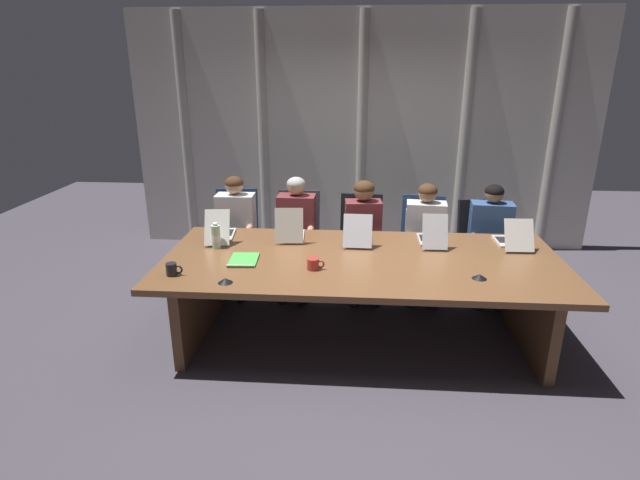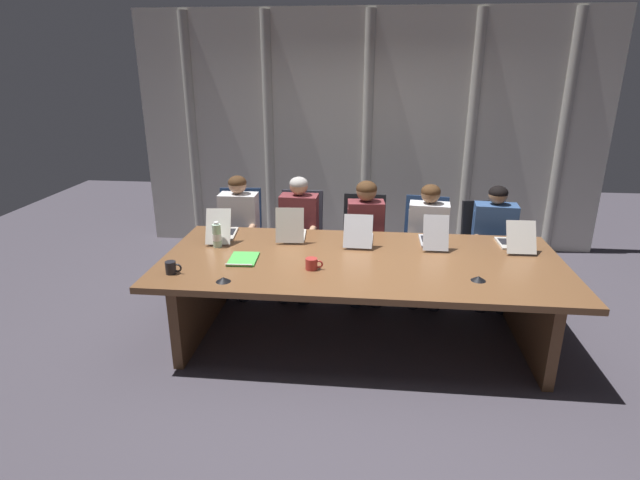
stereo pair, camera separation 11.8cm
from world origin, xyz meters
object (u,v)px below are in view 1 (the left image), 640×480
(laptop_center, at_px, (358,236))
(person_left_end, at_px, (235,228))
(office_chair_right_mid, at_px, (420,256))
(conference_mic_left_side, at_px, (225,281))
(laptop_right_end, at_px, (512,240))
(office_chair_center, at_px, (359,254))
(office_chair_left_end, at_px, (237,250))
(coffee_mug_near, at_px, (313,264))
(laptop_right_mid, at_px, (432,237))
(laptop_left_end, at_px, (221,232))
(conference_mic_middle, at_px, (479,276))
(laptop_left_mid, at_px, (290,232))
(person_center, at_px, (364,231))
(water_bottle_primary, at_px, (216,237))
(office_chair_right_end, at_px, (481,258))
(person_right_end, at_px, (491,236))
(office_chair_left_mid, at_px, (298,252))
(person_left_mid, at_px, (295,230))
(spiral_notepad, at_px, (244,260))
(coffee_mug_far, at_px, (172,269))
(person_right_mid, at_px, (425,235))

(laptop_center, bearing_deg, person_left_end, 68.85)
(office_chair_right_mid, height_order, conference_mic_left_side, office_chair_right_mid)
(laptop_right_end, distance_m, office_chair_center, 1.53)
(office_chair_left_end, height_order, coffee_mug_near, office_chair_left_end)
(laptop_right_mid, bearing_deg, laptop_left_end, 89.82)
(laptop_right_mid, bearing_deg, laptop_right_end, -89.65)
(office_chair_left_end, xyz_separation_m, conference_mic_middle, (2.17, -1.42, 0.38))
(laptop_left_mid, distance_m, conference_mic_left_side, 1.05)
(office_chair_center, height_order, person_left_end, person_left_end)
(laptop_left_mid, relative_size, person_center, 0.36)
(person_center, height_order, water_bottle_primary, person_center)
(office_chair_right_end, xyz_separation_m, person_right_end, (0.02, -0.16, 0.29))
(person_right_end, bearing_deg, office_chair_right_mid, -98.82)
(office_chair_left_mid, distance_m, person_left_mid, 0.34)
(person_right_end, bearing_deg, person_left_end, -84.88)
(coffee_mug_near, bearing_deg, conference_mic_left_side, -154.10)
(person_center, relative_size, water_bottle_primary, 5.13)
(coffee_mug_near, bearing_deg, spiral_notepad, 167.16)
(laptop_right_end, bearing_deg, office_chair_right_mid, 44.90)
(person_right_end, relative_size, conference_mic_left_side, 10.31)
(laptop_right_end, relative_size, spiral_notepad, 1.39)
(laptop_left_mid, relative_size, coffee_mug_near, 2.99)
(office_chair_right_mid, xyz_separation_m, coffee_mug_far, (-2.03, -1.52, 0.42))
(person_left_mid, bearing_deg, laptop_right_end, 77.27)
(office_chair_left_mid, bearing_deg, laptop_center, 43.58)
(office_chair_right_end, bearing_deg, office_chair_right_mid, -99.78)
(spiral_notepad, bearing_deg, person_right_end, 21.98)
(conference_mic_middle, bearing_deg, person_center, 123.80)
(water_bottle_primary, bearing_deg, person_left_mid, 52.01)
(laptop_left_end, height_order, office_chair_right_mid, laptop_left_end)
(office_chair_left_mid, relative_size, spiral_notepad, 3.09)
(office_chair_right_end, relative_size, conference_mic_left_side, 8.37)
(office_chair_center, distance_m, conference_mic_left_side, 1.94)
(office_chair_left_end, height_order, conference_mic_left_side, office_chair_left_end)
(office_chair_left_mid, distance_m, office_chair_right_end, 1.89)
(office_chair_left_mid, distance_m, person_left_end, 0.70)
(person_right_end, bearing_deg, laptop_left_mid, -70.84)
(person_right_mid, bearing_deg, spiral_notepad, -50.77)
(office_chair_left_mid, relative_size, person_left_end, 0.83)
(person_right_end, bearing_deg, conference_mic_middle, -12.37)
(person_right_mid, height_order, person_right_end, person_right_end)
(office_chair_right_end, bearing_deg, laptop_left_mid, -80.91)
(office_chair_center, distance_m, person_right_end, 1.31)
(coffee_mug_near, bearing_deg, person_right_mid, 49.42)
(laptop_right_mid, height_order, person_left_end, person_left_end)
(person_right_end, relative_size, coffee_mug_near, 8.27)
(coffee_mug_far, xyz_separation_m, conference_mic_left_side, (0.43, -0.10, -0.03))
(office_chair_left_mid, bearing_deg, spiral_notepad, -12.81)
(office_chair_right_end, xyz_separation_m, person_center, (-1.21, -0.16, 0.31))
(laptop_left_mid, distance_m, office_chair_right_end, 2.03)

